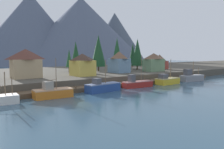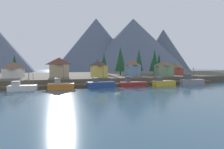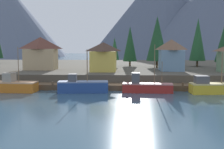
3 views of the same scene
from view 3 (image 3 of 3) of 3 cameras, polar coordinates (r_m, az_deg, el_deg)
The scene contains 15 objects.
ground_plane at distance 75.82m, azimuth 1.44°, elevation -1.13°, with size 400.00×400.00×1.00m, color #335166.
dock at distance 57.84m, azimuth 1.00°, elevation -2.29°, with size 80.00×4.00×1.60m.
shoreline_bank at distance 87.58m, azimuth 1.64°, elevation 0.96°, with size 400.00×56.00×2.50m, color #4C473D.
mountain_central_peak at distance 209.47m, azimuth 9.21°, elevation 11.47°, with size 96.38×96.38×59.25m, color #4C566B.
fishing_boat_orange at distance 57.53m, azimuth -17.85°, elevation -1.97°, with size 7.84×3.59×8.07m.
fishing_boat_blue at distance 54.41m, azimuth -5.56°, elevation -2.17°, with size 9.04×3.58×7.64m.
fishing_boat_red at distance 54.38m, azimuth 6.44°, elevation -2.28°, with size 8.94×2.80×8.51m.
fishing_boat_yellow at distance 55.76m, azimuth 18.29°, elevation -2.28°, with size 8.12×3.69×7.22m.
house_tan at distance 73.86m, azimuth -13.23°, elevation 3.94°, with size 7.56×5.07×7.71m.
house_blue at distance 70.87m, azimuth 11.05°, elevation 3.68°, with size 5.41×6.58×7.15m.
house_yellow at distance 68.01m, azimuth -1.61°, elevation 3.41°, with size 5.86×6.56×6.47m.
conifer_near_right at distance 84.81m, azimuth 15.78°, elevation 6.32°, with size 4.31×4.31×12.86m.
conifer_mid_right at distance 80.74m, azimuth 0.50°, elevation 4.84°, with size 2.40×2.40×7.84m.
conifer_back_right at distance 83.63m, azimuth 3.39°, elevation 5.76°, with size 3.85×3.85×10.87m.
conifer_centre at distance 79.72m, azimuth 8.47°, elevation 6.68°, with size 5.53×5.53×13.15m.
Camera 3 is at (1.87, -55.24, 8.63)m, focal length 48.77 mm.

